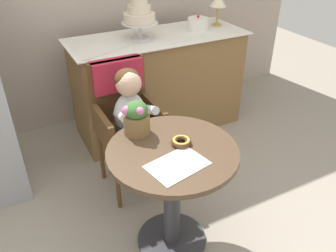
{
  "coord_description": "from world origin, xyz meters",
  "views": [
    {
      "loc": [
        -0.72,
        -1.34,
        1.81
      ],
      "look_at": [
        0.05,
        0.15,
        0.77
      ],
      "focal_mm": 37.08,
      "sensor_mm": 36.0,
      "label": 1
    }
  ],
  "objects": [
    {
      "name": "round_layer_cake",
      "position": [
        0.95,
        1.3,
        0.95
      ],
      "size": [
        0.19,
        0.19,
        0.13
      ],
      "color": "white",
      "rests_on": "display_counter"
    },
    {
      "name": "table_lamp",
      "position": [
        1.17,
        1.33,
        1.12
      ],
      "size": [
        0.15,
        0.15,
        0.28
      ],
      "color": "#B28C47",
      "rests_on": "display_counter"
    },
    {
      "name": "ground_plane",
      "position": [
        0.0,
        0.0,
        0.0
      ],
      "size": [
        8.0,
        8.0,
        0.0
      ],
      "primitive_type": "plane",
      "color": "gray"
    },
    {
      "name": "donut_front",
      "position": [
        0.06,
        0.02,
        0.74
      ],
      "size": [
        0.11,
        0.11,
        0.03
      ],
      "color": "#4C2D19",
      "rests_on": "cafe_table"
    },
    {
      "name": "tiered_cake_stand",
      "position": [
        0.38,
        1.3,
        1.09
      ],
      "size": [
        0.3,
        0.3,
        0.33
      ],
      "color": "silver",
      "rests_on": "display_counter"
    },
    {
      "name": "cafe_table",
      "position": [
        0.0,
        0.0,
        0.51
      ],
      "size": [
        0.72,
        0.72,
        0.72
      ],
      "color": "#4C3826",
      "rests_on": "ground"
    },
    {
      "name": "seated_child",
      "position": [
        -0.01,
        0.56,
        0.68
      ],
      "size": [
        0.27,
        0.32,
        0.73
      ],
      "color": "silver",
      "rests_on": "ground"
    },
    {
      "name": "paper_napkin",
      "position": [
        -0.04,
        -0.13,
        0.72
      ],
      "size": [
        0.33,
        0.26,
        0.0
      ],
      "primitive_type": "cube",
      "rotation": [
        0.0,
        0.0,
        0.21
      ],
      "color": "white",
      "rests_on": "cafe_table"
    },
    {
      "name": "wicker_chair",
      "position": [
        -0.01,
        0.71,
        0.64
      ],
      "size": [
        0.42,
        0.45,
        0.95
      ],
      "rotation": [
        0.0,
        0.0,
        0.06
      ],
      "color": "brown",
      "rests_on": "ground"
    },
    {
      "name": "display_counter",
      "position": [
        0.55,
        1.3,
        0.45
      ],
      "size": [
        1.56,
        0.62,
        0.9
      ],
      "color": "olive",
      "rests_on": "ground"
    },
    {
      "name": "flower_vase",
      "position": [
        -0.11,
        0.24,
        0.82
      ],
      "size": [
        0.16,
        0.15,
        0.2
      ],
      "color": "brown",
      "rests_on": "cafe_table"
    }
  ]
}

